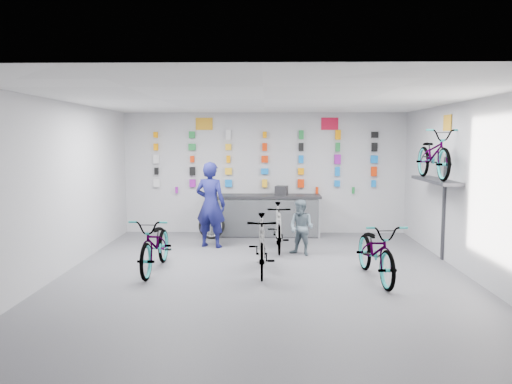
{
  "coord_description": "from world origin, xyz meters",
  "views": [
    {
      "loc": [
        0.05,
        -8.42,
        2.33
      ],
      "look_at": [
        -0.16,
        1.4,
        1.3
      ],
      "focal_mm": 35.0,
      "sensor_mm": 36.0,
      "label": 1
    }
  ],
  "objects_px": {
    "bike_left": "(156,244)",
    "bike_service": "(278,227)",
    "bike_center": "(262,244)",
    "counter": "(265,216)",
    "bike_right": "(376,250)",
    "customer": "(301,228)",
    "clerk": "(211,205)"
  },
  "relations": [
    {
      "from": "bike_left",
      "to": "bike_right",
      "type": "height_order",
      "value": "bike_right"
    },
    {
      "from": "bike_center",
      "to": "clerk",
      "type": "height_order",
      "value": "clerk"
    },
    {
      "from": "bike_left",
      "to": "clerk",
      "type": "distance_m",
      "value": 2.19
    },
    {
      "from": "bike_right",
      "to": "customer",
      "type": "relative_size",
      "value": 1.67
    },
    {
      "from": "bike_left",
      "to": "clerk",
      "type": "relative_size",
      "value": 1.01
    },
    {
      "from": "counter",
      "to": "bike_left",
      "type": "height_order",
      "value": "counter"
    },
    {
      "from": "bike_left",
      "to": "bike_right",
      "type": "distance_m",
      "value": 3.83
    },
    {
      "from": "counter",
      "to": "bike_right",
      "type": "relative_size",
      "value": 1.43
    },
    {
      "from": "bike_right",
      "to": "bike_service",
      "type": "height_order",
      "value": "bike_service"
    },
    {
      "from": "customer",
      "to": "clerk",
      "type": "bearing_deg",
      "value": -167.02
    },
    {
      "from": "bike_service",
      "to": "customer",
      "type": "relative_size",
      "value": 1.47
    },
    {
      "from": "bike_service",
      "to": "clerk",
      "type": "xyz_separation_m",
      "value": [
        -1.46,
        0.3,
        0.43
      ]
    },
    {
      "from": "bike_service",
      "to": "customer",
      "type": "xyz_separation_m",
      "value": [
        0.46,
        -0.43,
        0.07
      ]
    },
    {
      "from": "counter",
      "to": "customer",
      "type": "bearing_deg",
      "value": -69.51
    },
    {
      "from": "bike_left",
      "to": "bike_service",
      "type": "distance_m",
      "value": 2.8
    },
    {
      "from": "bike_right",
      "to": "bike_left",
      "type": "bearing_deg",
      "value": 167.6
    },
    {
      "from": "counter",
      "to": "bike_left",
      "type": "bearing_deg",
      "value": -120.17
    },
    {
      "from": "bike_left",
      "to": "clerk",
      "type": "xyz_separation_m",
      "value": [
        0.75,
        2.01,
        0.44
      ]
    },
    {
      "from": "counter",
      "to": "bike_service",
      "type": "xyz_separation_m",
      "value": [
        0.3,
        -1.58,
        0.01
      ]
    },
    {
      "from": "counter",
      "to": "bike_service",
      "type": "distance_m",
      "value": 1.61
    },
    {
      "from": "bike_center",
      "to": "customer",
      "type": "xyz_separation_m",
      "value": [
        0.79,
        1.4,
        0.05
      ]
    },
    {
      "from": "bike_right",
      "to": "bike_service",
      "type": "distance_m",
      "value": 2.71
    },
    {
      "from": "clerk",
      "to": "bike_center",
      "type": "bearing_deg",
      "value": 135.43
    },
    {
      "from": "counter",
      "to": "clerk",
      "type": "xyz_separation_m",
      "value": [
        -1.16,
        -1.29,
        0.44
      ]
    },
    {
      "from": "bike_right",
      "to": "customer",
      "type": "height_order",
      "value": "customer"
    },
    {
      "from": "bike_service",
      "to": "bike_center",
      "type": "bearing_deg",
      "value": -101.09
    },
    {
      "from": "counter",
      "to": "clerk",
      "type": "height_order",
      "value": "clerk"
    },
    {
      "from": "customer",
      "to": "bike_center",
      "type": "bearing_deg",
      "value": -85.56
    },
    {
      "from": "bike_center",
      "to": "counter",
      "type": "bearing_deg",
      "value": 88.53
    },
    {
      "from": "counter",
      "to": "clerk",
      "type": "bearing_deg",
      "value": -132.13
    },
    {
      "from": "bike_center",
      "to": "bike_right",
      "type": "bearing_deg",
      "value": -11.61
    },
    {
      "from": "bike_right",
      "to": "bike_center",
      "type": "bearing_deg",
      "value": 164.11
    }
  ]
}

